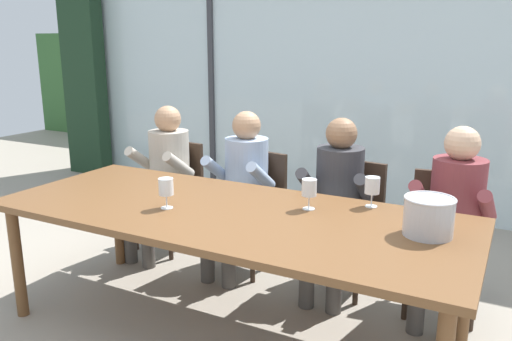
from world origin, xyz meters
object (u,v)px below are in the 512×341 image
Objects in this scene: chair_center at (349,214)px; wine_glass_near_bucket at (166,188)px; chair_near_curtain at (175,186)px; chair_left_of_center at (255,201)px; person_pale_blue_shirt at (241,182)px; ice_bucket_primary at (429,216)px; person_beige_jumper at (164,171)px; chair_right_of_center at (444,231)px; person_charcoal_jacket at (336,195)px; wine_glass_center_pour at (372,187)px; dining_table at (227,220)px; person_maroon_top at (453,212)px; wine_glass_by_left_taster at (309,189)px.

chair_center is 4.98× the size of wine_glass_near_bucket.
chair_near_curtain and chair_left_of_center have the same top height.
chair_center is at bearing 13.07° from person_pale_blue_shirt.
ice_bucket_primary is at bearing -46.10° from chair_center.
person_pale_blue_shirt is at bearing -162.81° from chair_center.
person_beige_jumper is at bearing 162.06° from ice_bucket_primary.
wine_glass_near_bucket is at bearing -84.83° from person_pale_blue_shirt.
person_charcoal_jacket reaches higher than chair_right_of_center.
person_charcoal_jacket is at bearing 2.18° from person_pale_blue_shirt.
wine_glass_center_pour is (1.77, -0.38, 0.20)m from person_beige_jumper.
person_maroon_top reaches higher than dining_table.
chair_center is at bearing 56.37° from wine_glass_near_bucket.
person_beige_jumper is 2.18m from person_maroon_top.
wine_glass_near_bucket is (-0.68, -0.95, 0.20)m from person_charcoal_jacket.
person_beige_jumper is (-0.76, -0.13, 0.17)m from chair_left_of_center.
person_charcoal_jacket is at bearing -102.30° from chair_center.
dining_table is 15.42× the size of wine_glass_by_left_taster.
chair_right_of_center reaches higher than dining_table.
person_beige_jumper is (-1.49, -0.15, 0.17)m from chair_center.
chair_right_of_center is 0.73× the size of person_maroon_top.
person_pale_blue_shirt is at bearing 154.12° from ice_bucket_primary.
person_pale_blue_shirt is (0.73, -0.16, 0.17)m from chair_near_curtain.
chair_left_of_center is 1.64m from ice_bucket_primary.
wine_glass_near_bucket is (-0.73, -1.10, 0.37)m from chair_center.
ice_bucket_primary reaches higher than wine_glass_near_bucket.
person_pale_blue_shirt is at bearing 142.50° from wine_glass_by_left_taster.
wine_glass_by_left_taster reaches higher than chair_left_of_center.
chair_center is at bearing 10.34° from chair_left_of_center.
wine_glass_near_bucket is at bearing -81.35° from chair_left_of_center.
ice_bucket_primary is at bearing -96.27° from chair_right_of_center.
dining_table is 1.48m from chair_near_curtain.
person_beige_jumper is at bearing -177.83° from person_pale_blue_shirt.
chair_left_of_center and chair_right_of_center have the same top height.
chair_center is at bearing 172.83° from person_maroon_top.
wine_glass_center_pour is (0.70, 0.44, 0.18)m from dining_table.
person_beige_jumper is 0.71m from person_pale_blue_shirt.
chair_right_of_center is 1.77m from wine_glass_near_bucket.
chair_center is (1.51, -0.01, 0.00)m from chair_near_curtain.
chair_right_of_center is 4.98× the size of wine_glass_near_bucket.
wine_glass_by_left_taster is (-0.65, -0.71, 0.37)m from chair_right_of_center.
wine_glass_by_left_taster is (-0.01, -0.74, 0.37)m from chair_center.
chair_left_of_center is 4.98× the size of wine_glass_center_pour.
dining_table is 15.42× the size of wine_glass_near_bucket.
wine_glass_near_bucket is (-0.72, -0.36, 0.00)m from wine_glass_by_left_taster.
wine_glass_center_pour reaches higher than chair_right_of_center.
person_pale_blue_shirt is (-0.78, -0.15, 0.17)m from chair_center.
dining_table is at bearing -173.37° from ice_bucket_primary.
wine_glass_by_left_taster is at bearing 26.56° from wine_glass_near_bucket.
wine_glass_near_bucket is at bearing -49.86° from chair_near_curtain.
wine_glass_by_left_taster reaches higher than chair_right_of_center.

